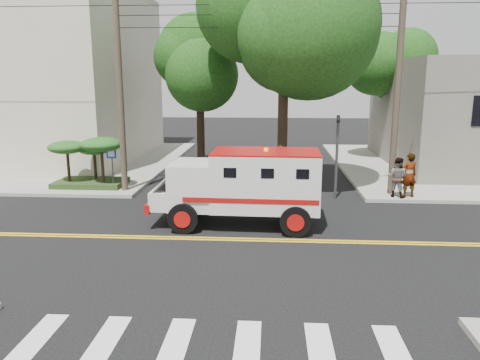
{
  "coord_description": "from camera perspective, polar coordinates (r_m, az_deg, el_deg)",
  "views": [
    {
      "loc": [
        1.0,
        -14.3,
        5.04
      ],
      "look_at": [
        -0.07,
        1.71,
        1.6
      ],
      "focal_mm": 35.0,
      "sensor_mm": 36.0,
      "label": 1
    }
  ],
  "objects": [
    {
      "name": "sidewalk_nw",
      "position": [
        31.74,
        -23.42,
        2.1
      ],
      "size": [
        17.0,
        17.0,
        0.15
      ],
      "primitive_type": "cube",
      "color": "gray",
      "rests_on": "ground"
    },
    {
      "name": "tree_main",
      "position": [
        20.64,
        6.75,
        18.03
      ],
      "size": [
        6.08,
        5.7,
        9.85
      ],
      "color": "black",
      "rests_on": "ground"
    },
    {
      "name": "traffic_signal",
      "position": [
        20.29,
        11.75,
        3.88
      ],
      "size": [
        0.15,
        0.18,
        3.6
      ],
      "color": "#3F3F42",
      "rests_on": "ground"
    },
    {
      "name": "ground",
      "position": [
        15.19,
        -0.16,
        -7.27
      ],
      "size": [
        100.0,
        100.0,
        0.0
      ],
      "primitive_type": "plane",
      "color": "black",
      "rests_on": "ground"
    },
    {
      "name": "palm_planter",
      "position": [
        22.81,
        -17.94,
        2.96
      ],
      "size": [
        3.52,
        2.63,
        2.36
      ],
      "color": "#1E3314",
      "rests_on": "sidewalk_nw"
    },
    {
      "name": "utility_pole_left",
      "position": [
        21.35,
        -14.41,
        10.28
      ],
      "size": [
        0.28,
        0.28,
        9.0
      ],
      "primitive_type": "cylinder",
      "color": "#382D23",
      "rests_on": "ground"
    },
    {
      "name": "armored_truck",
      "position": [
        16.24,
        0.47,
        -0.42
      ],
      "size": [
        5.93,
        2.52,
        2.67
      ],
      "rotation": [
        0.0,
        0.0,
        -0.03
      ],
      "color": "silver",
      "rests_on": "ground"
    },
    {
      "name": "utility_pole_right",
      "position": [
        21.18,
        18.62,
        10.02
      ],
      "size": [
        0.28,
        0.28,
        9.0
      ],
      "primitive_type": "cylinder",
      "color": "#382D23",
      "rests_on": "ground"
    },
    {
      "name": "pedestrian_b",
      "position": [
        20.9,
        18.62,
        0.33
      ],
      "size": [
        1.05,
        1.0,
        1.71
      ],
      "primitive_type": "imported",
      "rotation": [
        0.0,
        0.0,
        2.54
      ],
      "color": "gray",
      "rests_on": "sidewalk_ne"
    },
    {
      "name": "tree_left",
      "position": [
        26.35,
        -4.31,
        13.57
      ],
      "size": [
        4.48,
        4.2,
        7.7
      ],
      "color": "black",
      "rests_on": "ground"
    },
    {
      "name": "accessibility_sign",
      "position": [
        22.01,
        -15.33,
        2.06
      ],
      "size": [
        0.45,
        0.1,
        2.02
      ],
      "color": "#3F3F42",
      "rests_on": "ground"
    },
    {
      "name": "building_left",
      "position": [
        33.63,
        -26.07,
        11.09
      ],
      "size": [
        16.0,
        14.0,
        10.0
      ],
      "primitive_type": "cube",
      "color": "#BEB99C",
      "rests_on": "sidewalk_nw"
    },
    {
      "name": "pedestrian_a",
      "position": [
        21.01,
        19.9,
        0.55
      ],
      "size": [
        0.78,
        0.61,
        1.89
      ],
      "primitive_type": "imported",
      "rotation": [
        0.0,
        0.0,
        3.39
      ],
      "color": "gray",
      "rests_on": "sidewalk_ne"
    },
    {
      "name": "tree_right",
      "position": [
        31.09,
        18.98,
        13.41
      ],
      "size": [
        4.8,
        4.5,
        8.2
      ],
      "color": "black",
      "rests_on": "ground"
    }
  ]
}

